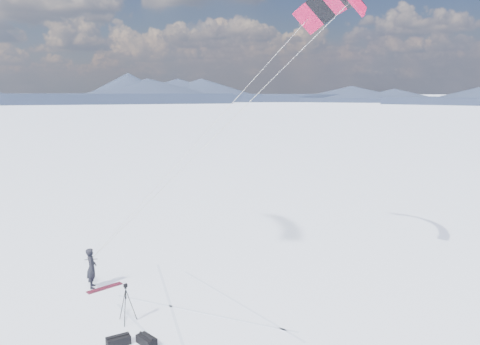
{
  "coord_description": "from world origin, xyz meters",
  "views": [
    {
      "loc": [
        4.92,
        -15.27,
        8.62
      ],
      "look_at": [
        5.69,
        5.36,
        4.97
      ],
      "focal_mm": 35.0,
      "sensor_mm": 36.0,
      "label": 1
    }
  ],
  "objects_px": {
    "gear_bag_a": "(118,341)",
    "gear_bag_b": "(147,340)",
    "snowkiter": "(93,287)",
    "tripod": "(126,298)",
    "snowboard": "(105,288)"
  },
  "relations": [
    {
      "from": "gear_bag_a",
      "to": "gear_bag_b",
      "type": "relative_size",
      "value": 1.09
    },
    {
      "from": "snowkiter",
      "to": "gear_bag_a",
      "type": "bearing_deg",
      "value": -168.22
    },
    {
      "from": "gear_bag_b",
      "to": "tripod",
      "type": "bearing_deg",
      "value": 167.37
    },
    {
      "from": "snowkiter",
      "to": "gear_bag_a",
      "type": "distance_m",
      "value": 5.31
    },
    {
      "from": "gear_bag_b",
      "to": "gear_bag_a",
      "type": "bearing_deg",
      "value": -134.08
    },
    {
      "from": "tripod",
      "to": "gear_bag_a",
      "type": "relative_size",
      "value": 1.71
    },
    {
      "from": "gear_bag_a",
      "to": "gear_bag_b",
      "type": "height_order",
      "value": "gear_bag_a"
    },
    {
      "from": "tripod",
      "to": "snowkiter",
      "type": "bearing_deg",
      "value": 97.41
    },
    {
      "from": "snowboard",
      "to": "gear_bag_b",
      "type": "xyz_separation_m",
      "value": [
        2.59,
        -4.71,
        0.13
      ]
    },
    {
      "from": "snowboard",
      "to": "tripod",
      "type": "relative_size",
      "value": 1.06
    },
    {
      "from": "gear_bag_a",
      "to": "gear_bag_b",
      "type": "distance_m",
      "value": 0.96
    },
    {
      "from": "snowboard",
      "to": "gear_bag_a",
      "type": "distance_m",
      "value": 4.98
    },
    {
      "from": "snowkiter",
      "to": "gear_bag_b",
      "type": "bearing_deg",
      "value": -159.53
    },
    {
      "from": "snowkiter",
      "to": "snowboard",
      "type": "bearing_deg",
      "value": -115.64
    },
    {
      "from": "snowkiter",
      "to": "gear_bag_a",
      "type": "xyz_separation_m",
      "value": [
        2.19,
        -4.84,
        0.16
      ]
    }
  ]
}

